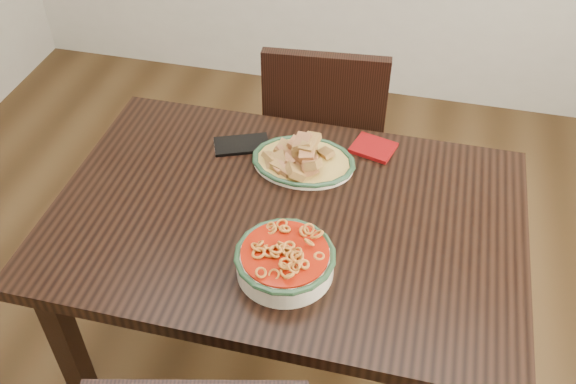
% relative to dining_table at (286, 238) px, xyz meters
% --- Properties ---
extents(floor, '(3.50, 3.50, 0.00)m').
position_rel_dining_table_xyz_m(floor, '(-0.12, 0.04, -0.66)').
color(floor, '#342210').
rests_on(floor, ground).
extents(dining_table, '(1.25, 0.84, 0.75)m').
position_rel_dining_table_xyz_m(dining_table, '(0.00, 0.00, 0.00)').
color(dining_table, black).
rests_on(dining_table, ground).
extents(chair_far, '(0.46, 0.46, 0.89)m').
position_rel_dining_table_xyz_m(chair_far, '(-0.03, 0.70, -0.16)').
color(chair_far, black).
rests_on(chair_far, ground).
extents(fish_plate, '(0.29, 0.23, 0.11)m').
position_rel_dining_table_xyz_m(fish_plate, '(-0.00, 0.21, 0.14)').
color(fish_plate, '#EFE1CA').
rests_on(fish_plate, dining_table).
extents(noodle_bowl, '(0.25, 0.25, 0.08)m').
position_rel_dining_table_xyz_m(noodle_bowl, '(0.05, -0.19, 0.14)').
color(noodle_bowl, '#ECE2C7').
rests_on(noodle_bowl, dining_table).
extents(smartphone, '(0.18, 0.14, 0.01)m').
position_rel_dining_table_xyz_m(smartphone, '(-0.20, 0.25, 0.10)').
color(smartphone, black).
rests_on(smartphone, dining_table).
extents(napkin, '(0.14, 0.13, 0.01)m').
position_rel_dining_table_xyz_m(napkin, '(0.19, 0.33, 0.10)').
color(napkin, maroon).
rests_on(napkin, dining_table).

